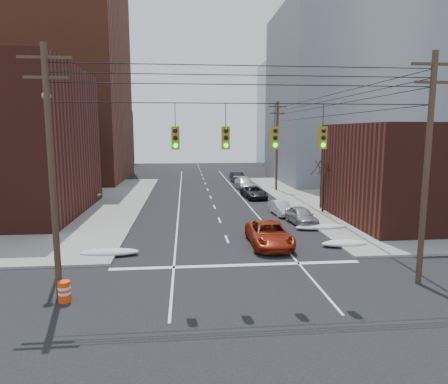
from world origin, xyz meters
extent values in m
plane|color=black|center=(0.00, 0.00, 0.00)|extent=(160.00, 160.00, 0.00)
cube|color=brown|center=(-24.00, 48.00, 15.00)|extent=(24.00, 20.00, 30.00)
cube|color=#491C16|center=(-26.00, 74.00, 6.00)|extent=(22.00, 18.00, 12.00)
cube|color=gray|center=(22.00, 44.00, 12.50)|extent=(22.00, 20.00, 25.00)
cube|color=gray|center=(24.00, 70.00, 11.00)|extent=(20.00, 18.00, 22.00)
cube|color=#491C16|center=(18.00, 16.00, 4.00)|extent=(16.00, 12.00, 8.00)
cylinder|color=#473323|center=(-8.50, 3.00, 5.50)|extent=(0.28, 0.28, 11.00)
cube|color=#473323|center=(-8.50, 3.00, 10.40)|extent=(2.20, 0.12, 0.12)
cube|color=#473323|center=(-8.50, 3.00, 9.60)|extent=(1.80, 0.12, 0.12)
cylinder|color=#473323|center=(8.50, 3.00, 5.50)|extent=(0.28, 0.28, 11.00)
cube|color=#473323|center=(8.50, 3.00, 10.40)|extent=(2.20, 0.12, 0.12)
cube|color=#473323|center=(8.50, 3.00, 9.60)|extent=(1.80, 0.12, 0.12)
cylinder|color=#473323|center=(8.50, 34.00, 5.50)|extent=(0.28, 0.28, 11.00)
cube|color=#473323|center=(8.50, 34.00, 10.40)|extent=(2.20, 0.12, 0.12)
cube|color=#473323|center=(8.50, 34.00, 9.60)|extent=(1.80, 0.12, 0.12)
cylinder|color=black|center=(0.00, 3.00, 8.60)|extent=(17.00, 0.04, 0.04)
cylinder|color=black|center=(-3.20, 3.00, 8.10)|extent=(0.03, 0.03, 1.00)
cube|color=olive|center=(-3.20, 3.00, 7.10)|extent=(0.35, 0.30, 1.00)
sphere|color=black|center=(-3.20, 2.83, 7.42)|extent=(0.20, 0.20, 0.20)
sphere|color=black|center=(-3.20, 2.83, 7.10)|extent=(0.20, 0.20, 0.20)
sphere|color=#0CE526|center=(-3.20, 2.83, 6.78)|extent=(0.20, 0.20, 0.20)
cylinder|color=black|center=(-1.00, 3.00, 8.10)|extent=(0.03, 0.03, 1.00)
cube|color=olive|center=(-1.00, 3.00, 7.10)|extent=(0.35, 0.30, 1.00)
sphere|color=black|center=(-1.00, 2.83, 7.42)|extent=(0.20, 0.20, 0.20)
sphere|color=black|center=(-1.00, 2.83, 7.10)|extent=(0.20, 0.20, 0.20)
sphere|color=#0CE526|center=(-1.00, 2.83, 6.78)|extent=(0.20, 0.20, 0.20)
cylinder|color=black|center=(1.20, 3.00, 8.10)|extent=(0.03, 0.03, 1.00)
cube|color=olive|center=(1.20, 3.00, 7.10)|extent=(0.35, 0.30, 1.00)
sphere|color=black|center=(1.20, 2.83, 7.42)|extent=(0.20, 0.20, 0.20)
sphere|color=black|center=(1.20, 2.83, 7.10)|extent=(0.20, 0.20, 0.20)
sphere|color=#0CE526|center=(1.20, 2.83, 6.78)|extent=(0.20, 0.20, 0.20)
cylinder|color=black|center=(3.40, 3.00, 8.10)|extent=(0.03, 0.03, 1.00)
cube|color=olive|center=(3.40, 3.00, 7.10)|extent=(0.35, 0.30, 1.00)
sphere|color=black|center=(3.40, 2.83, 7.42)|extent=(0.20, 0.20, 0.20)
sphere|color=black|center=(3.40, 2.83, 7.10)|extent=(0.20, 0.20, 0.20)
sphere|color=#0CE526|center=(3.40, 2.83, 6.78)|extent=(0.20, 0.20, 0.20)
cylinder|color=gray|center=(-9.50, 6.00, 4.50)|extent=(0.18, 0.18, 9.00)
sphere|color=gray|center=(-9.50, 6.00, 9.10)|extent=(0.44, 0.44, 0.44)
cylinder|color=black|center=(9.60, 20.00, 1.75)|extent=(0.20, 0.20, 3.50)
cylinder|color=black|center=(9.98, 20.12, 4.07)|extent=(0.27, 0.82, 1.19)
cylinder|color=black|center=(9.82, 20.57, 4.16)|extent=(1.17, 0.54, 1.38)
cylinder|color=black|center=(9.17, 20.74, 4.19)|extent=(1.44, 1.00, 1.48)
cylinder|color=black|center=(9.20, 20.06, 4.07)|extent=(0.17, 0.84, 1.19)
cylinder|color=black|center=(9.15, 19.58, 4.16)|extent=(0.82, 0.99, 1.40)
cylinder|color=black|center=(9.66, 19.15, 4.19)|extent=(1.74, 0.21, 1.43)
cylinder|color=black|center=(9.93, 19.77, 4.07)|extent=(0.48, 0.73, 1.20)
ellipsoid|color=silver|center=(-7.40, 9.00, 0.21)|extent=(3.50, 1.08, 0.42)
ellipsoid|color=silver|center=(7.40, 9.50, 0.21)|extent=(3.00, 1.08, 0.42)
ellipsoid|color=silver|center=(7.40, 14.00, 0.21)|extent=(4.00, 1.08, 0.42)
imported|color=maroon|center=(2.58, 10.22, 0.76)|extent=(2.55, 5.50, 1.52)
imported|color=#A7A6AB|center=(6.40, 15.88, 0.71)|extent=(2.09, 4.32, 1.42)
imported|color=silver|center=(5.66, 19.68, 0.62)|extent=(1.61, 3.85, 1.24)
imported|color=black|center=(4.80, 28.75, 0.67)|extent=(2.71, 5.00, 1.33)
imported|color=silver|center=(4.80, 35.71, 0.75)|extent=(2.71, 5.38, 1.50)
imported|color=maroon|center=(5.13, 36.76, 0.66)|extent=(1.85, 3.99, 1.32)
imported|color=black|center=(4.80, 42.94, 0.76)|extent=(1.95, 4.70, 1.51)
imported|color=white|center=(-14.51, 20.78, 0.94)|extent=(4.89, 1.98, 1.58)
imported|color=#ACABB0|center=(-14.41, 28.55, 0.90)|extent=(5.89, 4.09, 1.49)
imported|color=black|center=(-16.01, 20.64, 0.91)|extent=(5.66, 3.86, 1.52)
imported|color=#B8B8BD|center=(-17.22, 23.01, 0.76)|extent=(3.82, 2.17, 1.23)
cylinder|color=#FC3D0D|center=(-8.12, 2.45, 0.47)|extent=(0.65, 0.65, 0.94)
cylinder|color=white|center=(-8.12, 2.45, 0.66)|extent=(0.66, 0.66, 0.11)
cylinder|color=white|center=(-8.12, 2.45, 0.42)|extent=(0.66, 0.66, 0.11)
camera|label=1|loc=(-2.78, -14.67, 7.37)|focal=32.00mm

